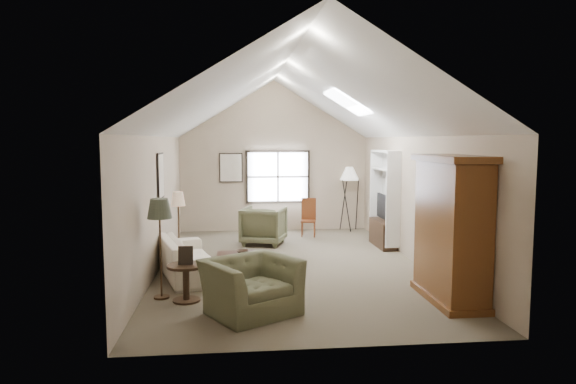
{
  "coord_description": "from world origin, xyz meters",
  "views": [
    {
      "loc": [
        -1.06,
        -9.72,
        2.43
      ],
      "look_at": [
        0.0,
        0.4,
        1.4
      ],
      "focal_mm": 32.0,
      "sensor_mm": 36.0,
      "label": 1
    }
  ],
  "objects": [
    {
      "name": "coffee_table",
      "position": [
        -0.93,
        -0.85,
        0.23
      ],
      "size": [
        0.9,
        0.51,
        0.46
      ],
      "primitive_type": "cube",
      "rotation": [
        0.0,
        0.0,
        0.02
      ],
      "color": "#3B2018",
      "rests_on": "ground"
    },
    {
      "name": "dark_lamp",
      "position": [
        -2.2,
        -1.84,
        0.79
      ],
      "size": [
        0.47,
        0.47,
        1.58
      ],
      "primitive_type": null,
      "rotation": [
        0.0,
        0.0,
        0.28
      ],
      "color": "#282C1F",
      "rests_on": "ground"
    },
    {
      "name": "wall_art",
      "position": [
        -1.88,
        1.94,
        1.73
      ],
      "size": [
        1.97,
        3.71,
        0.88
      ],
      "color": "black",
      "rests_on": "room_shell"
    },
    {
      "name": "armchair_near",
      "position": [
        -0.85,
        -2.68,
        0.39
      ],
      "size": [
        1.56,
        1.51,
        0.77
      ],
      "primitive_type": "imported",
      "rotation": [
        0.0,
        0.0,
        0.54
      ],
      "color": "#636647",
      "rests_on": "ground"
    },
    {
      "name": "media_console",
      "position": [
        2.32,
        1.6,
        0.3
      ],
      "size": [
        0.34,
        1.18,
        0.6
      ],
      "primitive_type": "cube",
      "color": "#382316",
      "rests_on": "ground"
    },
    {
      "name": "tv_panel",
      "position": [
        2.32,
        1.6,
        0.92
      ],
      "size": [
        0.05,
        0.9,
        0.55
      ],
      "primitive_type": "cube",
      "color": "black",
      "rests_on": "media_console"
    },
    {
      "name": "window",
      "position": [
        0.1,
        3.96,
        1.45
      ],
      "size": [
        1.72,
        0.08,
        1.42
      ],
      "primitive_type": "cube",
      "color": "black",
      "rests_on": "room_shell"
    },
    {
      "name": "side_table",
      "position": [
        -1.8,
        -2.04,
        0.28
      ],
      "size": [
        0.7,
        0.7,
        0.57
      ],
      "primitive_type": "cylinder",
      "rotation": [
        0.0,
        0.0,
        0.28
      ],
      "color": "#3C2818",
      "rests_on": "ground"
    },
    {
      "name": "room_shell",
      "position": [
        0.0,
        0.0,
        3.21
      ],
      "size": [
        5.01,
        8.01,
        4.0
      ],
      "color": "brown",
      "rests_on": "ground"
    },
    {
      "name": "skylight",
      "position": [
        1.3,
        0.9,
        3.22
      ],
      "size": [
        0.8,
        1.2,
        0.52
      ],
      "primitive_type": null,
      "color": "white",
      "rests_on": "room_shell"
    },
    {
      "name": "tv_alcove",
      "position": [
        2.34,
        1.6,
        1.15
      ],
      "size": [
        0.32,
        1.3,
        2.1
      ],
      "primitive_type": "cube",
      "color": "white",
      "rests_on": "ground"
    },
    {
      "name": "tripod_lamp",
      "position": [
        2.0,
        3.7,
        0.87
      ],
      "size": [
        0.67,
        0.67,
        1.75
      ],
      "primitive_type": null,
      "rotation": [
        0.0,
        0.0,
        0.41
      ],
      "color": "silver",
      "rests_on": "ground"
    },
    {
      "name": "armoire",
      "position": [
        2.18,
        -2.4,
        1.1
      ],
      "size": [
        0.6,
        1.5,
        2.2
      ],
      "primitive_type": "cube",
      "color": "brown",
      "rests_on": "ground"
    },
    {
      "name": "tan_lamp",
      "position": [
        -2.2,
        0.76,
        0.71
      ],
      "size": [
        0.35,
        0.35,
        1.42
      ],
      "primitive_type": null,
      "rotation": [
        0.0,
        0.0,
        0.28
      ],
      "color": "tan",
      "rests_on": "ground"
    },
    {
      "name": "armchair_far",
      "position": [
        -0.39,
        2.12,
        0.44
      ],
      "size": [
        1.19,
        1.21,
        0.88
      ],
      "primitive_type": "imported",
      "rotation": [
        0.0,
        0.0,
        2.82
      ],
      "color": "#5C5E42",
      "rests_on": "ground"
    },
    {
      "name": "sofa",
      "position": [
        -1.9,
        -0.44,
        0.33
      ],
      "size": [
        1.48,
        2.42,
        0.66
      ],
      "primitive_type": "imported",
      "rotation": [
        0.0,
        0.0,
        1.85
      ],
      "color": "#EEE6CE",
      "rests_on": "ground"
    },
    {
      "name": "side_chair",
      "position": [
        0.79,
        3.01,
        0.48
      ],
      "size": [
        0.44,
        0.44,
        0.96
      ],
      "primitive_type": "cube",
      "rotation": [
        0.0,
        0.0,
        -0.2
      ],
      "color": "brown",
      "rests_on": "ground"
    },
    {
      "name": "bowl",
      "position": [
        -0.93,
        -0.85,
        0.48
      ],
      "size": [
        0.22,
        0.22,
        0.05
      ],
      "primitive_type": "imported",
      "rotation": [
        0.0,
        0.0,
        0.02
      ],
      "color": "#3B1F18",
      "rests_on": "coffee_table"
    }
  ]
}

